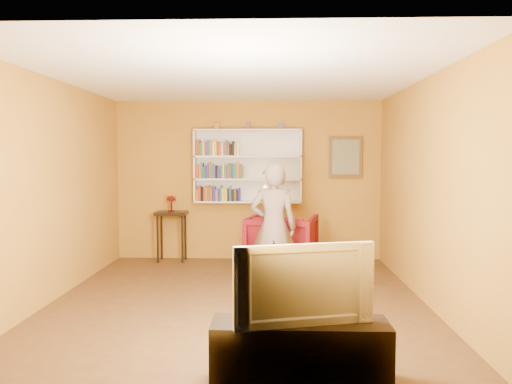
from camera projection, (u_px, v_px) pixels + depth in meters
room_shell at (238, 218)px, 6.05m from camera, size 5.30×5.80×2.88m
bookshelf at (248, 166)px, 8.42m from camera, size 1.80×0.29×1.23m
books_row_lower at (217, 194)px, 8.36m from camera, size 0.74×0.19×0.26m
books_row_middle at (221, 171)px, 8.33m from camera, size 0.84×0.19×0.27m
books_row_upper at (217, 149)px, 8.30m from camera, size 0.73×0.19×0.26m
ornament_left at (217, 126)px, 8.33m from camera, size 0.07×0.07×0.10m
ornament_centre at (248, 126)px, 8.31m from camera, size 0.07×0.07×0.10m
ornament_right at (281, 126)px, 8.29m from camera, size 0.08×0.08×0.10m
framed_painting at (346, 157)px, 8.40m from camera, size 0.55×0.05×0.70m
console_table at (172, 220)px, 8.36m from camera, size 0.51×0.39×0.84m
ruby_lustre at (171, 200)px, 8.34m from camera, size 0.17×0.17×0.27m
armchair at (282, 244)px, 7.42m from camera, size 1.16×1.18×0.90m
person at (274, 227)px, 6.49m from camera, size 0.62×0.42×1.67m
game_remote at (265, 186)px, 6.25m from camera, size 0.04×0.15×0.04m
tv_cabinet at (300, 353)px, 3.84m from camera, size 1.36×0.41×0.49m
television at (300, 282)px, 3.80m from camera, size 1.08×0.41×0.62m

